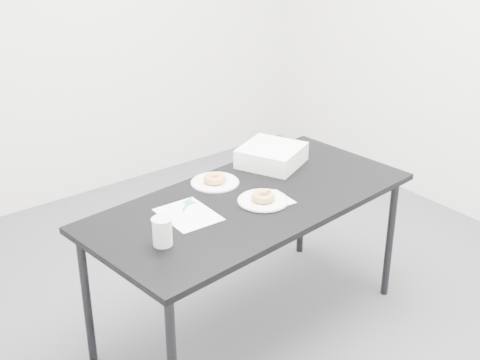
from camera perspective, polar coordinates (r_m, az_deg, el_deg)
floor at (r=3.65m, az=0.27°, el=-12.15°), size 4.00×4.00×0.00m
wall_back at (r=4.73m, az=-15.32°, el=13.70°), size 4.00×0.02×2.70m
table at (r=3.28m, az=0.90°, el=-2.49°), size 1.72×0.93×0.75m
scorecard at (r=3.11m, az=-4.44°, el=-2.95°), size 0.24×0.30×0.00m
logo_patch at (r=3.22m, az=-4.37°, el=-1.91°), size 0.05×0.05×0.00m
pen at (r=3.20m, az=-4.53°, el=-2.03°), size 0.11×0.09×0.01m
napkin at (r=3.23m, az=2.74°, el=-1.74°), size 0.19×0.19×0.00m
plate_near at (r=3.22m, az=1.99°, el=-1.77°), size 0.25×0.25×0.01m
donut_near at (r=3.21m, az=2.00°, el=-1.41°), size 0.14×0.14×0.04m
plate_far at (r=3.41m, az=-2.15°, el=-0.21°), size 0.25×0.25×0.01m
donut_far at (r=3.40m, az=-2.16°, el=0.13°), size 0.13×0.13×0.04m
coffee_cup at (r=2.85m, az=-6.65°, el=-4.39°), size 0.08×0.08×0.13m
cup_lid at (r=3.42m, az=-1.63°, el=-0.08°), size 0.08×0.08×0.01m
bakery_box at (r=3.62m, az=2.71°, el=2.12°), size 0.40×0.40×0.10m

